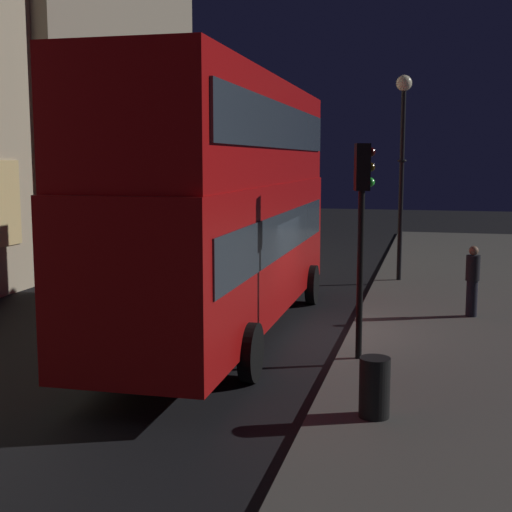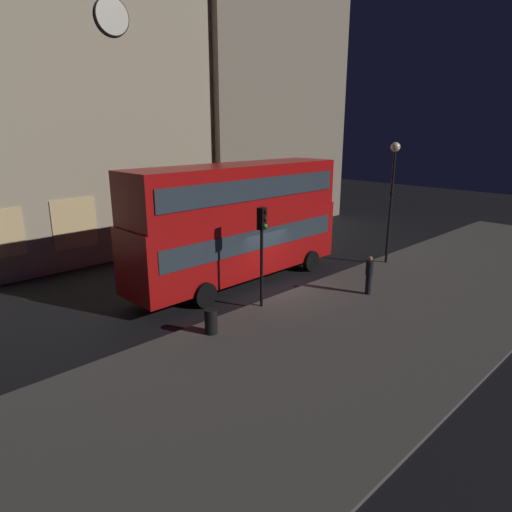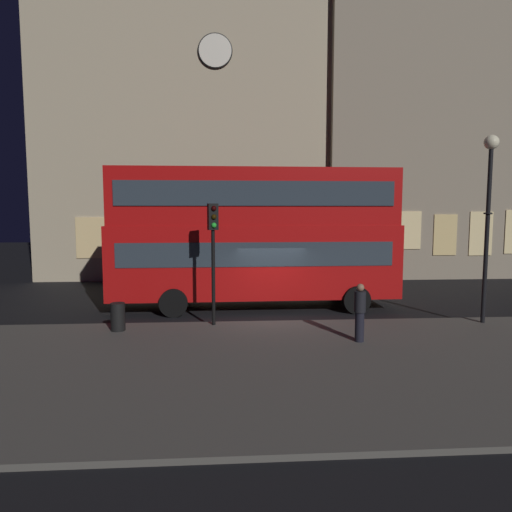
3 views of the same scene
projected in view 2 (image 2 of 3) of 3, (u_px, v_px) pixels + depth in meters
ground_plane at (278, 290)px, 20.03m from camera, size 80.00×80.00×0.00m
sidewalk_slab at (375, 321)px, 16.59m from camera, size 44.00×8.65×0.12m
building_with_clock at (58, 82)px, 24.75m from camera, size 17.49×9.28×18.84m
building_plain_facade at (244, 88)px, 33.62m from camera, size 12.79×9.73×19.74m
double_decker_bus at (238, 218)px, 20.20m from camera, size 11.26×2.98×5.46m
traffic_light_near_kerb at (262, 236)px, 17.08m from camera, size 0.37×0.39×3.98m
street_lamp at (393, 180)px, 22.51m from camera, size 0.47×0.47×6.20m
pedestrian at (369, 275)px, 18.94m from camera, size 0.33×0.33×1.69m
litter_bin at (211, 321)px, 15.39m from camera, size 0.45×0.45×0.88m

